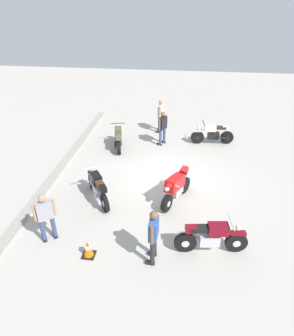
{
  "coord_description": "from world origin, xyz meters",
  "views": [
    {
      "loc": [
        -10.05,
        -0.46,
        6.41
      ],
      "look_at": [
        -0.41,
        0.8,
        0.75
      ],
      "focal_mm": 31.9,
      "sensor_mm": 36.0,
      "label": 1
    }
  ],
  "objects_px": {
    "motorcycle_red_sportbike": "(176,187)",
    "motorcycle_black_cruiser": "(98,188)",
    "person_in_black_shirt": "(163,126)",
    "traffic_cone": "(88,249)",
    "motorcycle_olive_vintage": "(118,138)",
    "motorcycle_silver_cruiser": "(213,134)",
    "motorcycle_maroon_cruiser": "(211,237)",
    "person_in_gray_shirt": "(45,215)",
    "person_in_blue_shirt": "(154,233)",
    "person_in_white_shirt": "(161,114)"
  },
  "relations": [
    {
      "from": "motorcycle_red_sportbike",
      "to": "motorcycle_black_cruiser",
      "type": "distance_m",
      "value": 2.75
    },
    {
      "from": "person_in_black_shirt",
      "to": "traffic_cone",
      "type": "xyz_separation_m",
      "value": [
        -7.54,
        1.44,
        -0.68
      ]
    },
    {
      "from": "motorcycle_olive_vintage",
      "to": "motorcycle_red_sportbike",
      "type": "height_order",
      "value": "motorcycle_red_sportbike"
    },
    {
      "from": "motorcycle_olive_vintage",
      "to": "motorcycle_silver_cruiser",
      "type": "relative_size",
      "value": 0.93
    },
    {
      "from": "motorcycle_maroon_cruiser",
      "to": "person_in_gray_shirt",
      "type": "distance_m",
      "value": 4.77
    },
    {
      "from": "motorcycle_maroon_cruiser",
      "to": "person_in_black_shirt",
      "type": "bearing_deg",
      "value": 98.21
    },
    {
      "from": "motorcycle_maroon_cruiser",
      "to": "person_in_gray_shirt",
      "type": "xyz_separation_m",
      "value": [
        -0.14,
        4.75,
        0.4
      ]
    },
    {
      "from": "person_in_black_shirt",
      "to": "person_in_gray_shirt",
      "type": "distance_m",
      "value": 7.59
    },
    {
      "from": "motorcycle_maroon_cruiser",
      "to": "person_in_blue_shirt",
      "type": "bearing_deg",
      "value": -168.42
    },
    {
      "from": "motorcycle_maroon_cruiser",
      "to": "motorcycle_black_cruiser",
      "type": "height_order",
      "value": "same"
    },
    {
      "from": "motorcycle_olive_vintage",
      "to": "person_in_gray_shirt",
      "type": "height_order",
      "value": "person_in_gray_shirt"
    },
    {
      "from": "motorcycle_black_cruiser",
      "to": "motorcycle_silver_cruiser",
      "type": "bearing_deg",
      "value": -72.55
    },
    {
      "from": "traffic_cone",
      "to": "motorcycle_silver_cruiser",
      "type": "bearing_deg",
      "value": -26.05
    },
    {
      "from": "motorcycle_maroon_cruiser",
      "to": "person_in_black_shirt",
      "type": "xyz_separation_m",
      "value": [
        6.92,
        1.96,
        0.42
      ]
    },
    {
      "from": "motorcycle_silver_cruiser",
      "to": "person_in_white_shirt",
      "type": "height_order",
      "value": "person_in_white_shirt"
    },
    {
      "from": "motorcycle_red_sportbike",
      "to": "person_in_white_shirt",
      "type": "height_order",
      "value": "person_in_white_shirt"
    },
    {
      "from": "motorcycle_silver_cruiser",
      "to": "person_in_blue_shirt",
      "type": "height_order",
      "value": "person_in_blue_shirt"
    },
    {
      "from": "motorcycle_red_sportbike",
      "to": "motorcycle_maroon_cruiser",
      "type": "height_order",
      "value": "motorcycle_red_sportbike"
    },
    {
      "from": "motorcycle_red_sportbike",
      "to": "person_in_blue_shirt",
      "type": "distance_m",
      "value": 2.92
    },
    {
      "from": "motorcycle_maroon_cruiser",
      "to": "person_in_gray_shirt",
      "type": "relative_size",
      "value": 1.28
    },
    {
      "from": "motorcycle_olive_vintage",
      "to": "person_in_black_shirt",
      "type": "distance_m",
      "value": 2.19
    },
    {
      "from": "motorcycle_olive_vintage",
      "to": "motorcycle_red_sportbike",
      "type": "xyz_separation_m",
      "value": [
        -3.96,
        -2.91,
        0.11
      ]
    },
    {
      "from": "motorcycle_red_sportbike",
      "to": "person_in_blue_shirt",
      "type": "relative_size",
      "value": 1.1
    },
    {
      "from": "motorcycle_maroon_cruiser",
      "to": "person_in_white_shirt",
      "type": "distance_m",
      "value": 8.77
    },
    {
      "from": "motorcycle_olive_vintage",
      "to": "person_in_blue_shirt",
      "type": "height_order",
      "value": "person_in_blue_shirt"
    },
    {
      "from": "person_in_blue_shirt",
      "to": "motorcycle_olive_vintage",
      "type": "bearing_deg",
      "value": -67.08
    },
    {
      "from": "motorcycle_olive_vintage",
      "to": "motorcycle_maroon_cruiser",
      "type": "height_order",
      "value": "motorcycle_maroon_cruiser"
    },
    {
      "from": "motorcycle_red_sportbike",
      "to": "person_in_black_shirt",
      "type": "height_order",
      "value": "person_in_black_shirt"
    },
    {
      "from": "motorcycle_maroon_cruiser",
      "to": "motorcycle_silver_cruiser",
      "type": "height_order",
      "value": "same"
    },
    {
      "from": "motorcycle_red_sportbike",
      "to": "person_in_white_shirt",
      "type": "distance_m",
      "value": 6.28
    },
    {
      "from": "motorcycle_olive_vintage",
      "to": "person_in_gray_shirt",
      "type": "xyz_separation_m",
      "value": [
        -6.41,
        0.74,
        0.43
      ]
    },
    {
      "from": "motorcycle_maroon_cruiser",
      "to": "motorcycle_silver_cruiser",
      "type": "bearing_deg",
      "value": 78.62
    },
    {
      "from": "motorcycle_maroon_cruiser",
      "to": "person_in_gray_shirt",
      "type": "bearing_deg",
      "value": 174.1
    },
    {
      "from": "motorcycle_olive_vintage",
      "to": "person_in_gray_shirt",
      "type": "bearing_deg",
      "value": 160.39
    },
    {
      "from": "person_in_blue_shirt",
      "to": "traffic_cone",
      "type": "xyz_separation_m",
      "value": [
        -0.08,
        1.83,
        -0.71
      ]
    },
    {
      "from": "traffic_cone",
      "to": "motorcycle_olive_vintage",
      "type": "bearing_deg",
      "value": 5.01
    },
    {
      "from": "person_in_white_shirt",
      "to": "person_in_black_shirt",
      "type": "xyz_separation_m",
      "value": [
        -1.56,
        -0.24,
        -0.06
      ]
    },
    {
      "from": "motorcycle_maroon_cruiser",
      "to": "motorcycle_olive_vintage",
      "type": "bearing_deg",
      "value": 114.97
    },
    {
      "from": "person_in_white_shirt",
      "to": "person_in_gray_shirt",
      "type": "height_order",
      "value": "person_in_white_shirt"
    },
    {
      "from": "motorcycle_black_cruiser",
      "to": "traffic_cone",
      "type": "xyz_separation_m",
      "value": [
        -2.63,
        -0.43,
        -0.26
      ]
    },
    {
      "from": "motorcycle_silver_cruiser",
      "to": "person_in_black_shirt",
      "type": "distance_m",
      "value": 2.51
    },
    {
      "from": "motorcycle_silver_cruiser",
      "to": "person_in_white_shirt",
      "type": "xyz_separation_m",
      "value": [
        1.16,
        2.69,
        0.48
      ]
    },
    {
      "from": "person_in_blue_shirt",
      "to": "motorcycle_black_cruiser",
      "type": "bearing_deg",
      "value": -45.29
    },
    {
      "from": "motorcycle_maroon_cruiser",
      "to": "motorcycle_black_cruiser",
      "type": "xyz_separation_m",
      "value": [
        2.01,
        3.83,
        0.0
      ]
    },
    {
      "from": "motorcycle_black_cruiser",
      "to": "person_in_blue_shirt",
      "type": "xyz_separation_m",
      "value": [
        -2.56,
        -2.26,
        0.45
      ]
    },
    {
      "from": "motorcycle_maroon_cruiser",
      "to": "person_in_gray_shirt",
      "type": "height_order",
      "value": "person_in_gray_shirt"
    },
    {
      "from": "person_in_blue_shirt",
      "to": "person_in_gray_shirt",
      "type": "distance_m",
      "value": 3.2
    },
    {
      "from": "person_in_white_shirt",
      "to": "motorcycle_black_cruiser",
      "type": "bearing_deg",
      "value": 82.45
    },
    {
      "from": "motorcycle_maroon_cruiser",
      "to": "traffic_cone",
      "type": "relative_size",
      "value": 3.94
    },
    {
      "from": "motorcycle_black_cruiser",
      "to": "person_in_black_shirt",
      "type": "relative_size",
      "value": 1.09
    }
  ]
}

